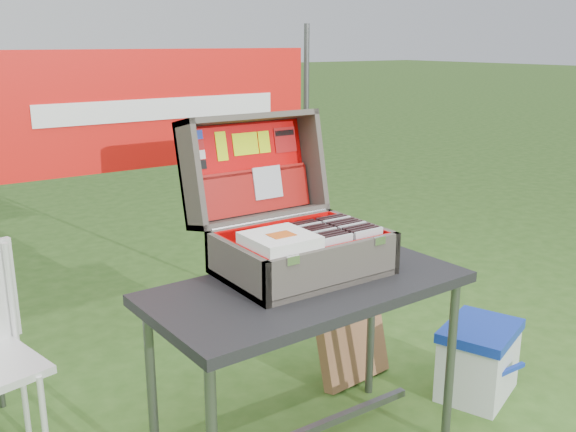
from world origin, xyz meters
TOP-DOWN VIEW (x-y plane):
  - table at (0.08, 0.01)m, footprint 1.22×0.64m
  - table_top at (0.08, 0.01)m, footprint 1.22×0.64m
  - table_leg_fr at (0.61, -0.22)m, footprint 0.04×0.04m
  - table_leg_bl at (-0.46, 0.25)m, footprint 0.04×0.04m
  - table_leg_br at (0.61, 0.25)m, footprint 0.04×0.04m
  - table_brace at (0.08, 0.01)m, footprint 1.04×0.03m
  - suitcase at (0.12, 0.17)m, footprint 0.61×0.59m
  - suitcase_base_bottom at (0.12, 0.11)m, footprint 0.61×0.43m
  - suitcase_base_wall_front at (0.12, -0.09)m, footprint 0.61×0.02m
  - suitcase_base_wall_back at (0.12, 0.32)m, footprint 0.61×0.02m
  - suitcase_base_wall_left at (-0.17, 0.11)m, footprint 0.02×0.43m
  - suitcase_base_wall_right at (0.41, 0.11)m, footprint 0.02×0.43m
  - suitcase_liner_floor at (0.12, 0.11)m, footprint 0.56×0.39m
  - suitcase_latch_left at (-0.08, -0.10)m, footprint 0.05×0.01m
  - suitcase_latch_right at (0.31, -0.10)m, footprint 0.05×0.01m
  - suitcase_hinge at (0.12, 0.33)m, footprint 0.55×0.02m
  - suitcase_lid_back at (0.12, 0.52)m, footprint 0.61×0.11m
  - suitcase_lid_rim_far at (0.12, 0.50)m, footprint 0.61×0.16m
  - suitcase_lid_rim_near at (0.12, 0.41)m, footprint 0.61×0.16m
  - suitcase_lid_rim_left at (-0.17, 0.46)m, footprint 0.02×0.25m
  - suitcase_lid_rim_right at (0.41, 0.46)m, footprint 0.02×0.25m
  - suitcase_lid_liner at (0.12, 0.51)m, footprint 0.56×0.09m
  - suitcase_liner_wall_front at (0.12, -0.08)m, footprint 0.56×0.01m
  - suitcase_liner_wall_back at (0.12, 0.30)m, footprint 0.56×0.01m
  - suitcase_liner_wall_left at (-0.16, 0.11)m, footprint 0.01×0.39m
  - suitcase_liner_wall_right at (0.40, 0.11)m, footprint 0.01×0.39m
  - suitcase_lid_pocket at (0.12, 0.47)m, footprint 0.54×0.07m
  - suitcase_pocket_edge at (0.12, 0.48)m, footprint 0.53×0.02m
  - suitcase_pocket_cd at (0.18, 0.46)m, footprint 0.14×0.04m
  - lid_sticker_cc_a at (-0.10, 0.54)m, footprint 0.06×0.01m
  - lid_sticker_cc_b at (-0.10, 0.53)m, footprint 0.06×0.01m
  - lid_sticker_cc_c at (-0.10, 0.52)m, footprint 0.06×0.01m
  - lid_sticker_cc_d at (-0.10, 0.51)m, footprint 0.06×0.01m
  - lid_card_neon_tall at (0.01, 0.52)m, footprint 0.05×0.03m
  - lid_card_neon_main at (0.12, 0.52)m, footprint 0.12×0.02m
  - lid_card_neon_small at (0.21, 0.52)m, footprint 0.05×0.02m
  - lid_sticker_band at (0.32, 0.52)m, footprint 0.11×0.03m
  - lid_sticker_band_bar at (0.32, 0.53)m, footprint 0.10×0.01m
  - cd_left_0 at (0.16, -0.05)m, footprint 0.13×0.01m
  - cd_left_1 at (0.16, -0.03)m, footprint 0.13×0.01m
  - cd_left_2 at (0.16, -0.01)m, footprint 0.13×0.01m
  - cd_left_3 at (0.16, 0.02)m, footprint 0.13×0.01m
  - cd_left_4 at (0.16, 0.04)m, footprint 0.13×0.01m
  - cd_left_5 at (0.16, 0.06)m, footprint 0.13×0.01m
  - cd_left_6 at (0.16, 0.09)m, footprint 0.13×0.01m
  - cd_left_7 at (0.16, 0.11)m, footprint 0.13×0.01m
  - cd_left_8 at (0.16, 0.14)m, footprint 0.13×0.01m
  - cd_left_9 at (0.16, 0.16)m, footprint 0.13×0.01m
  - cd_left_10 at (0.16, 0.18)m, footprint 0.13×0.01m
  - cd_right_0 at (0.30, -0.05)m, footprint 0.13×0.01m
  - cd_right_1 at (0.30, -0.03)m, footprint 0.13×0.01m
  - cd_right_2 at (0.30, -0.01)m, footprint 0.13×0.01m
  - cd_right_3 at (0.30, 0.02)m, footprint 0.13×0.01m
  - cd_right_4 at (0.30, 0.04)m, footprint 0.13×0.01m
  - cd_right_5 at (0.30, 0.06)m, footprint 0.13×0.01m
  - cd_right_6 at (0.30, 0.09)m, footprint 0.13×0.01m
  - cd_right_7 at (0.30, 0.11)m, footprint 0.13×0.01m
  - cd_right_8 at (0.30, 0.14)m, footprint 0.13×0.01m
  - cd_right_9 at (0.30, 0.16)m, footprint 0.13×0.01m
  - cd_right_10 at (0.30, 0.18)m, footprint 0.13×0.01m
  - songbook_0 at (-0.04, 0.03)m, footprint 0.23×0.23m
  - songbook_1 at (-0.04, 0.03)m, footprint 0.23×0.23m
  - songbook_2 at (-0.04, 0.03)m, footprint 0.23×0.23m
  - songbook_3 at (-0.04, 0.03)m, footprint 0.23×0.23m
  - songbook_4 at (-0.04, 0.03)m, footprint 0.23×0.23m
  - songbook_5 at (-0.04, 0.03)m, footprint 0.23×0.23m
  - songbook_6 at (-0.04, 0.03)m, footprint 0.23×0.23m
  - songbook_7 at (-0.04, 0.03)m, footprint 0.23×0.23m
  - songbook_graphic at (-0.04, 0.02)m, footprint 0.09×0.07m
  - cooler at (1.02, -0.04)m, footprint 0.47×0.42m
  - cooler_body at (1.02, -0.04)m, footprint 0.45×0.40m
  - cooler_lid at (1.02, -0.04)m, footprint 0.47×0.42m
  - cooler_handle at (1.02, -0.20)m, footprint 0.23×0.02m
  - chair_leg_fr at (-0.81, 0.45)m, footprint 0.02×0.02m
  - chair_leg_br at (-0.81, 0.78)m, footprint 0.02×0.02m
  - chair_upright_right at (-0.81, 0.80)m, footprint 0.02×0.02m
  - cardboard_box at (0.63, 0.40)m, footprint 0.41×0.20m
  - banner_post_right at (0.85, 1.10)m, footprint 0.03×0.03m
  - banner at (0.00, 1.09)m, footprint 1.60×0.02m
  - banner_text at (0.00, 1.08)m, footprint 1.20×0.00m

SIDE VIEW (x-z plane):
  - table_brace at x=0.08m, z-range 0.10..0.14m
  - cooler_body at x=1.02m, z-range 0.00..0.30m
  - cooler at x=1.02m, z-range 0.00..0.34m
  - cooler_handle at x=1.02m, z-range 0.18..0.20m
  - cardboard_box at x=0.63m, z-range 0.00..0.41m
  - chair_leg_fr at x=-0.81m, z-range 0.00..0.44m
  - chair_leg_br at x=-0.81m, z-range 0.00..0.44m
  - cooler_lid at x=1.02m, z-range 0.30..0.34m
  - table_leg_fr at x=0.61m, z-range 0.00..0.71m
  - table_leg_bl at x=-0.46m, z-range 0.00..0.71m
  - table_leg_br at x=0.61m, z-range 0.00..0.71m
  - table at x=0.08m, z-range 0.00..0.75m
  - chair_upright_right at x=-0.81m, z-range 0.44..0.85m
  - table_top at x=0.08m, z-range 0.71..0.75m
  - suitcase_base_bottom at x=0.12m, z-range 0.75..0.77m
  - suitcase_liner_floor at x=0.12m, z-range 0.77..0.78m
  - suitcase_base_wall_front at x=0.12m, z-range 0.75..0.91m
  - suitcase_base_wall_back at x=0.12m, z-range 0.75..0.91m
  - suitcase_base_wall_left at x=-0.17m, z-range 0.75..0.91m
  - suitcase_base_wall_right at x=0.41m, z-range 0.75..0.91m
  - suitcase_liner_wall_front at x=0.12m, z-range 0.77..0.91m
  - suitcase_liner_wall_back at x=0.12m, z-range 0.77..0.91m
  - suitcase_liner_wall_left at x=-0.16m, z-range 0.77..0.91m
  - suitcase_liner_wall_right at x=0.40m, z-range 0.77..0.91m
  - banner_post_right at x=0.85m, z-range 0.00..1.70m
  - cd_left_0 at x=0.16m, z-range 0.78..0.93m
  - cd_left_1 at x=0.16m, z-range 0.78..0.93m
  - cd_left_2 at x=0.16m, z-range 0.78..0.93m
  - cd_left_3 at x=0.16m, z-range 0.78..0.93m
  - cd_left_4 at x=0.16m, z-range 0.78..0.93m
  - cd_left_5 at x=0.16m, z-range 0.78..0.93m
  - cd_left_6 at x=0.16m, z-range 0.78..0.93m
  - cd_left_7 at x=0.16m, z-range 0.78..0.93m
  - cd_left_8 at x=0.16m, z-range 0.78..0.93m
  - cd_left_9 at x=0.16m, z-range 0.78..0.93m
  - cd_left_10 at x=0.16m, z-range 0.78..0.93m
  - cd_right_0 at x=0.30m, z-range 0.78..0.93m
  - cd_right_1 at x=0.30m, z-range 0.78..0.93m
  - cd_right_2 at x=0.30m, z-range 0.78..0.93m
  - cd_right_3 at x=0.30m, z-range 0.78..0.93m
  - cd_right_4 at x=0.30m, z-range 0.78..0.93m
  - cd_right_5 at x=0.30m, z-range 0.78..0.93m
  - cd_right_6 at x=0.30m, z-range 0.78..0.93m
  - cd_right_7 at x=0.30m, z-range 0.78..0.93m
  - cd_right_8 at x=0.30m, z-range 0.78..0.93m
  - cd_right_9 at x=0.30m, z-range 0.78..0.93m
  - cd_right_10 at x=0.30m, z-range 0.78..0.93m
  - suitcase_latch_left at x=-0.08m, z-range 0.88..0.91m
  - suitcase_latch_right at x=0.31m, z-range 0.88..0.91m
  - suitcase_lid_rim_near at x=0.12m, z-range 0.87..0.93m
  - suitcase_hinge at x=0.12m, z-range 0.90..0.92m
  - songbook_0 at x=-0.04m, z-range 0.91..0.91m
  - songbook_1 at x=-0.04m, z-range 0.91..0.92m
  - songbook_2 at x=-0.04m, z-range 0.92..0.92m
  - songbook_3 at x=-0.04m, z-range 0.92..0.93m
  - songbook_4 at x=-0.04m, z-range 0.93..0.93m
  - songbook_5 at x=-0.04m, z-range 0.93..0.94m
  - songbook_6 at x=-0.04m, z-range 0.94..0.94m
  - songbook_7 at x=-0.04m, z-range 0.94..0.95m
  - songbook_graphic at x=-0.04m, z-range 0.95..0.95m
  - suitcase_lid_pocket at x=0.12m, z-range 0.91..1.09m
  - suitcase at x=0.12m, z-range 0.75..1.32m
  - suitcase_pocket_cd at x=0.18m, z-range 0.97..1.10m
  - suitcase_pocket_edge at x=0.12m, z-range 1.07..1.10m
  - suitcase_lid_back at x=0.12m, z-range 0.87..1.30m
  - suitcase_lid_liner at x=0.12m, z-range 0.91..1.28m
  - suitcase_lid_rim_left at x=-0.17m, z-range 0.87..1.33m
  - suitcase_lid_rim_right at x=0.41m, z-range 0.87..1.33m
  - lid_sticker_cc_d at x=-0.10m, z-range 1.11..1.15m
  - lid_sticker_cc_c at x=-0.10m, z-range 1.15..1.19m
  - lid_card_neon_tall at x=0.01m, z-range 1.14..1.25m
  - lid_card_neon_main at x=0.12m, z-range 1.15..1.24m
  - lid_card_neon_small at x=0.21m, z-range 1.15..1.24m
  - lid_sticker_band at x=0.32m, z-range 1.14..1.25m
  - lid_sticker_cc_b at x=-0.10m, z-range 1.19..1.23m
  - lid_sticker_band_bar at x=0.32m, z-range 1.21..1.24m
  - lid_sticker_cc_a at x=-0.10m, z-range 1.23..1.27m
  - banner at x=0.00m, z-range 1.02..1.58m
  - banner_text at x=0.00m, z-range 1.25..1.35m
  - suitcase_lid_rim_far at x=0.12m, z-range 1.28..1.33m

